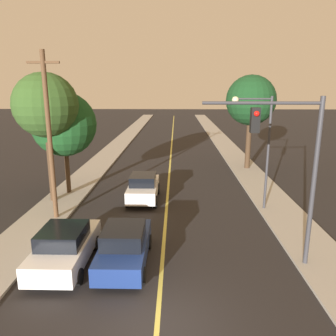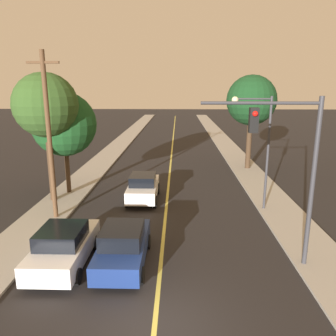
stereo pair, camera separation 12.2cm
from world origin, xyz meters
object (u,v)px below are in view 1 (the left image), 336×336
Objects in this scene: car_near_lane_front at (125,246)px; streetlamp_right at (259,136)px; traffic_signal_mast at (291,156)px; utility_pole_left at (49,135)px; car_outer_lane_front at (65,247)px; tree_left_far at (46,106)px; car_near_lane_second at (143,187)px; tree_left_near at (64,124)px; tree_right_near at (251,101)px.

streetlamp_right is (6.59, 6.21, 3.48)m from car_near_lane_front.
utility_pole_left is (-10.70, 4.48, 0.09)m from traffic_signal_mast.
traffic_signal_mast reaches higher than car_outer_lane_front.
car_near_lane_front is 0.50× the size of utility_pole_left.
streetlamp_right is 0.83× the size of tree_left_far.
car_outer_lane_front is 0.55× the size of tree_left_far.
streetlamp_right is 12.30m from tree_left_far.
streetlamp_right is (0.32, 6.11, -0.19)m from traffic_signal_mast.
car_near_lane_front is at bearing -45.91° from utility_pole_left.
car_near_lane_second is 0.66× the size of streetlamp_right.
traffic_signal_mast is 14.39m from tree_left_near.
traffic_signal_mast reaches higher than car_near_lane_front.
tree_right_near is at bearing 83.04° from traffic_signal_mast.
streetlamp_right is 11.14m from utility_pole_left.
tree_left_far is (-5.57, -0.38, 5.02)m from car_near_lane_second.
car_near_lane_front is 0.55× the size of tree_right_near.
utility_pole_left is at bearing -171.56° from streetlamp_right.
car_near_lane_second is 8.18m from car_outer_lane_front.
tree_right_near is (12.65, 11.45, 1.27)m from utility_pole_left.
utility_pole_left reaches higher than tree_left_near.
car_near_lane_front is 18.69m from tree_right_near.
utility_pole_left is at bearing -80.91° from tree_left_near.
tree_left_far is (-3.23, 7.45, 5.06)m from car_outer_lane_front.
traffic_signal_mast is (8.61, 0.24, 3.66)m from car_outer_lane_front.
utility_pole_left is 1.31× the size of tree_left_near.
utility_pole_left reaches higher than traffic_signal_mast.
car_near_lane_front is 7.39m from utility_pole_left.
car_outer_lane_front is at bearing -176.44° from car_near_lane_front.
car_near_lane_second is 10.49m from traffic_signal_mast.
tree_right_near is at bearing 45.39° from car_near_lane_second.
tree_left_far is (-1.14, 2.74, 1.30)m from utility_pole_left.
car_outer_lane_front is at bearing -144.57° from streetlamp_right.
traffic_signal_mast is (6.27, -7.60, 3.62)m from car_near_lane_second.
streetlamp_right is at bearing -12.68° from car_near_lane_second.
tree_right_near reaches higher than tree_left_far.
tree_right_near is at bearing 56.85° from car_outer_lane_front.
traffic_signal_mast is at bearing -37.65° from tree_left_near.
utility_pole_left reaches higher than tree_left_far.
tree_left_far is 16.30m from tree_right_near.
car_near_lane_front is 0.56× the size of tree_left_far.
tree_right_near is at bearing 28.16° from tree_left_near.
tree_left_far is (-0.45, -1.57, 1.24)m from tree_left_near.
tree_left_far reaches higher than car_near_lane_second.
tree_left_near is at bearing 166.90° from car_near_lane_second.
utility_pole_left is at bearing 157.28° from traffic_signal_mast.
traffic_signal_mast is 13.93m from tree_left_far.
streetlamp_right reaches higher than car_near_lane_second.
tree_left_near is (-0.69, 4.31, 0.06)m from utility_pole_left.
tree_left_near is at bearing 99.09° from utility_pole_left.
traffic_signal_mast is at bearing -50.46° from car_near_lane_second.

